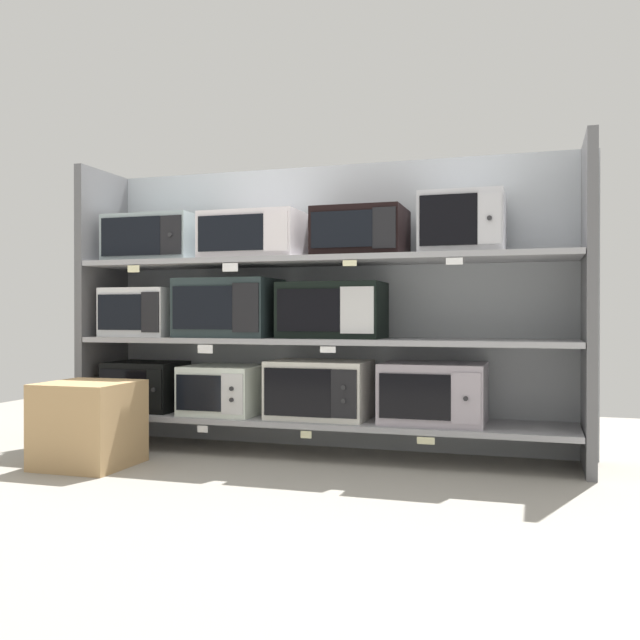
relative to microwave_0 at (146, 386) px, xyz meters
The scene contains 29 objects.
ground 1.52m from the microwave_0, 42.27° to the right, with size 6.74×6.00×0.02m, color gray.
back_panel 1.22m from the microwave_0, 13.71° to the left, with size 2.94×0.04×1.66m, color #9EA3A8.
upright_left 0.57m from the microwave_0, behind, with size 0.05×0.49×1.66m, color #5B5B5E.
upright_right 2.54m from the microwave_0, ahead, with size 0.05×0.49×1.66m, color #5B5B5E.
shelf_0 1.11m from the microwave_0, ahead, with size 2.74×0.49×0.03m, color #99999E.
microwave_0 is the anchor object (origin of this frame).
microwave_1 0.52m from the microwave_0, ahead, with size 0.43×0.43×0.28m.
microwave_2 1.09m from the microwave_0, ahead, with size 0.55×0.40×0.32m.
microwave_3 1.73m from the microwave_0, ahead, with size 0.54×0.41×0.32m.
price_tag_0 0.32m from the microwave_0, 79.84° to the right, with size 0.06×0.00×0.04m, color orange.
price_tag_1 0.59m from the microwave_0, 25.93° to the right, with size 0.06×0.00×0.04m, color white.
price_tag_2 1.14m from the microwave_0, 12.48° to the right, with size 0.06×0.00×0.04m, color beige.
price_tag_3 1.75m from the microwave_0, ahead, with size 0.09×0.00×0.03m, color beige.
shelf_1 1.13m from the microwave_0, ahead, with size 2.74×0.49×0.03m, color #99999E.
microwave_4 0.44m from the microwave_0, behind, with size 0.42×0.40×0.29m.
microwave_5 0.72m from the microwave_0, ahead, with size 0.55×0.41×0.34m.
microwave_6 1.25m from the microwave_0, ahead, with size 0.57×0.34×0.31m.
price_tag_4 0.62m from the microwave_0, 25.23° to the right, with size 0.09×0.00×0.05m, color white.
price_tag_5 1.26m from the microwave_0, 11.30° to the right, with size 0.08×0.00×0.03m, color white.
shelf_2 1.31m from the microwave_0, ahead, with size 2.74×0.49×0.03m, color #99999E.
microwave_7 0.88m from the microwave_0, ahead, with size 0.55×0.35×0.28m.
microwave_8 1.13m from the microwave_0, ahead, with size 0.56×0.43×0.26m.
microwave_9 1.59m from the microwave_0, ahead, with size 0.48×0.40×0.26m.
microwave_10 2.08m from the microwave_0, ahead, with size 0.42×0.42×0.31m.
price_tag_6 0.73m from the microwave_0, 74.06° to the right, with size 0.08×0.00×0.04m, color beige.
price_tag_7 0.98m from the microwave_0, 20.06° to the right, with size 0.09×0.00×0.05m, color white.
price_tag_8 1.52m from the microwave_0, 10.33° to the right, with size 0.07×0.00×0.03m, color beige.
price_tag_9 2.00m from the microwave_0, ahead, with size 0.08×0.00×0.03m, color white.
shipping_carton 0.64m from the microwave_0, 85.81° to the right, with size 0.44×0.44×0.43m, color tan.
Camera 1 is at (1.15, -3.73, 0.78)m, focal length 39.48 mm.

